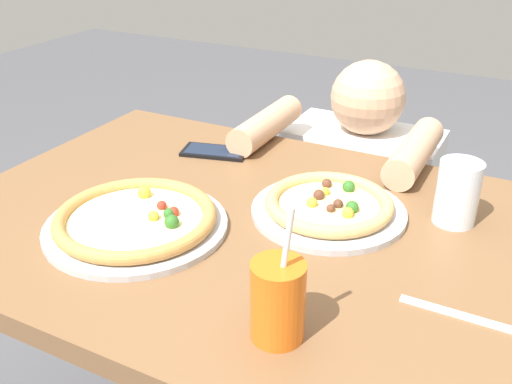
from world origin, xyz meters
TOP-DOWN VIEW (x-y plane):
  - dining_table at (0.00, 0.00)m, footprint 1.11×0.81m
  - pizza_near at (-0.14, -0.12)m, footprint 0.33×0.33m
  - pizza_far at (0.14, 0.09)m, footprint 0.29×0.29m
  - drink_cup_colored at (0.20, -0.26)m, footprint 0.07×0.07m
  - water_cup_clear at (0.36, 0.17)m, footprint 0.08×0.08m
  - fork at (0.45, -0.10)m, footprint 0.20×0.02m
  - cell_phone at (-0.20, 0.24)m, footprint 0.16×0.11m
  - diner_seated at (0.05, 0.60)m, footprint 0.43×0.53m

SIDE VIEW (x-z plane):
  - diner_seated at x=0.05m, z-range -0.05..0.86m
  - dining_table at x=0.00m, z-range 0.25..1.00m
  - fork at x=0.45m, z-range 0.75..0.75m
  - cell_phone at x=-0.20m, z-range 0.75..0.76m
  - pizza_far at x=0.14m, z-range 0.75..0.79m
  - pizza_near at x=-0.14m, z-range 0.75..0.79m
  - drink_cup_colored at x=0.20m, z-range 0.71..0.91m
  - water_cup_clear at x=0.36m, z-range 0.75..0.87m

